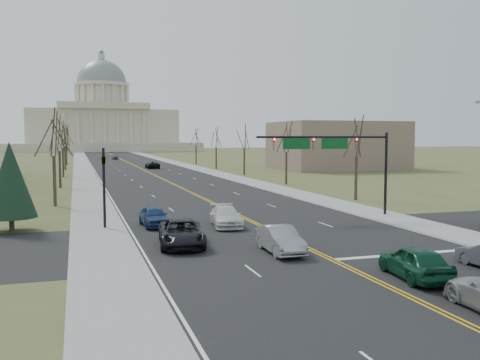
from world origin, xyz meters
TOP-DOWN VIEW (x-y plane):
  - ground at (0.00, 0.00)m, footprint 600.00×600.00m
  - road at (0.00, 110.00)m, footprint 20.00×380.00m
  - cross_road at (0.00, 6.00)m, footprint 120.00×14.00m
  - sidewalk_left at (-12.00, 110.00)m, footprint 4.00×380.00m
  - sidewalk_right at (12.00, 110.00)m, footprint 4.00×380.00m
  - center_line at (0.00, 110.00)m, footprint 0.42×380.00m
  - edge_line_left at (-9.80, 110.00)m, footprint 0.15×380.00m
  - edge_line_right at (9.80, 110.00)m, footprint 0.15×380.00m
  - stop_bar at (5.00, -1.00)m, footprint 9.50×0.50m
  - capitol at (0.00, 249.91)m, footprint 90.00×60.00m
  - signal_mast at (7.45, 13.50)m, footprint 12.12×0.44m
  - signal_left at (-11.50, 13.50)m, footprint 0.32×0.36m
  - tree_r_0 at (15.50, 24.00)m, footprint 3.74×3.74m
  - tree_l_0 at (-15.50, 28.00)m, footprint 3.96×3.96m
  - tree_r_1 at (15.50, 44.00)m, footprint 3.74×3.74m
  - tree_l_1 at (-15.50, 48.00)m, footprint 3.96×3.96m
  - tree_r_2 at (15.50, 64.00)m, footprint 3.74×3.74m
  - tree_l_2 at (-15.50, 68.00)m, footprint 3.96×3.96m
  - tree_r_3 at (15.50, 84.00)m, footprint 3.74×3.74m
  - tree_l_3 at (-15.50, 88.00)m, footprint 3.96×3.96m
  - tree_r_4 at (15.50, 104.00)m, footprint 3.74×3.74m
  - tree_l_4 at (-15.50, 108.00)m, footprint 3.96×3.96m
  - conifer_l at (-18.00, 14.00)m, footprint 3.64×3.64m
  - bldg_right_mass at (40.00, 76.00)m, footprint 25.00×20.00m
  - car_nb_inner_lead at (1.96, -5.75)m, footprint 2.50×5.01m
  - car_sb_inner_lead at (-2.10, 1.53)m, footprint 1.78×4.79m
  - car_sb_outer_lead at (-7.28, 5.18)m, footprint 3.39×6.13m
  - car_sb_inner_second at (-2.63, 11.49)m, footprint 2.73×5.41m
  - car_sb_outer_second at (-7.87, 13.11)m, footprint 2.08×4.61m
  - car_far_nb at (2.45, 88.80)m, footprint 2.77×5.71m
  - car_far_sb at (-1.93, 139.23)m, footprint 1.80×4.21m

SIDE VIEW (x-z plane):
  - ground at x=0.00m, z-range 0.00..0.00m
  - road at x=0.00m, z-range 0.00..0.01m
  - cross_road at x=0.00m, z-range 0.00..0.01m
  - sidewalk_left at x=-12.00m, z-range 0.00..0.03m
  - sidewalk_right at x=12.00m, z-range 0.00..0.03m
  - center_line at x=0.00m, z-range 0.01..0.02m
  - edge_line_left at x=-9.80m, z-range 0.01..0.02m
  - edge_line_right at x=9.80m, z-range 0.01..0.02m
  - stop_bar at x=5.00m, z-range 0.01..0.02m
  - car_far_sb at x=-1.93m, z-range 0.01..1.43m
  - car_sb_inner_second at x=-2.63m, z-range 0.01..1.52m
  - car_sb_outer_second at x=-7.87m, z-range 0.01..1.55m
  - car_sb_inner_lead at x=-2.10m, z-range 0.01..1.58m
  - car_far_nb at x=2.45m, z-range 0.01..1.58m
  - car_sb_outer_lead at x=-7.28m, z-range 0.01..1.63m
  - car_nb_inner_lead at x=1.96m, z-range 0.01..1.65m
  - signal_left at x=-11.50m, z-range 0.71..6.71m
  - conifer_l at x=-18.00m, z-range 0.49..6.99m
  - bldg_right_mass at x=40.00m, z-range 0.00..10.00m
  - signal_mast at x=7.45m, z-range 2.16..9.36m
  - tree_r_0 at x=15.50m, z-range 2.30..10.80m
  - tree_r_1 at x=15.50m, z-range 2.30..10.80m
  - tree_r_2 at x=15.50m, z-range 2.30..10.80m
  - tree_r_3 at x=15.50m, z-range 2.30..10.80m
  - tree_r_4 at x=15.50m, z-range 2.30..10.80m
  - tree_l_0 at x=-15.50m, z-range 2.44..11.44m
  - tree_l_1 at x=-15.50m, z-range 2.44..11.44m
  - tree_l_2 at x=-15.50m, z-range 2.44..11.44m
  - tree_l_3 at x=-15.50m, z-range 2.44..11.44m
  - tree_l_4 at x=-15.50m, z-range 2.44..11.44m
  - capitol at x=0.00m, z-range -10.80..39.20m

